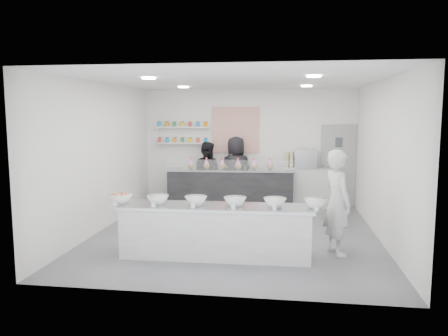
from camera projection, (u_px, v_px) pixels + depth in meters
The scene contains 26 objects.
floor at pixel (235, 234), 8.69m from camera, with size 6.00×6.00×0.00m, color #515156.
ceiling at pixel (236, 81), 8.31m from camera, with size 6.00×6.00×0.00m, color white.
back_wall at pixel (249, 147), 11.45m from camera, with size 5.50×5.50×0.00m, color white.
left_wall at pixel (102, 157), 8.88m from camera, with size 6.00×6.00×0.00m, color white.
right_wall at pixel (382, 161), 8.12m from camera, with size 6.00×6.00×0.00m, color white.
back_door at pixel (338, 166), 11.15m from camera, with size 0.88×0.04×2.10m, color gray.
pattern_panel at pixel (235, 130), 11.41m from camera, with size 1.25×0.03×1.20m, color #CA4F3C.
jar_shelf_lower at pixel (183, 143), 11.58m from camera, with size 1.45×0.22×0.04m, color silver.
jar_shelf_upper at pixel (182, 127), 11.53m from camera, with size 1.45×0.22×0.04m, color silver.
preserve_jars at pixel (182, 132), 11.52m from camera, with size 1.45×0.10×0.56m, color red, non-canonical shape.
downlight_0 at pixel (149, 78), 7.53m from camera, with size 0.24×0.24×0.02m, color white.
downlight_1 at pixel (314, 76), 7.14m from camera, with size 0.24×0.24×0.02m, color white.
downlight_2 at pixel (184, 87), 10.08m from camera, with size 0.24×0.24×0.02m, color white.
downlight_3 at pixel (307, 86), 9.69m from camera, with size 0.24×0.24×0.02m, color white.
prep_counter at pixel (215, 231), 7.24m from camera, with size 3.19×0.73×0.87m, color #B6B7B1.
back_bar at pixel (230, 188), 11.04m from camera, with size 3.17×0.58×0.98m, color black.
sneeze_guard at pixel (230, 165), 10.69m from camera, with size 3.13×0.01×0.27m, color white.
espresso_ledge at pixel (308, 187), 11.14m from camera, with size 1.38×0.44×1.03m, color #B6B7B1.
espresso_machine at pixel (305, 159), 11.06m from camera, with size 0.55×0.38×0.42m, color #93969E.
cup_stacks at pixel (289, 159), 11.12m from camera, with size 0.27×0.24×0.37m, color tan, non-canonical shape.
prep_bowls at pixel (215, 201), 7.18m from camera, with size 3.62×0.47×0.15m, color white, non-canonical shape.
label_cards at pixel (209, 210), 6.68m from camera, with size 3.31×0.04×0.07m, color white, non-canonical shape.
cookie_bags at pixel (230, 164), 10.96m from camera, with size 2.16×0.16×0.28m, color pink, non-canonical shape.
woman_prep at pixel (337, 203), 7.32m from camera, with size 0.65×0.43×1.78m, color silver.
staff_left at pixel (206, 173), 11.34m from camera, with size 0.80×0.63×1.65m, color black.
staff_right at pixel (236, 171), 11.22m from camera, with size 0.88×0.57×1.80m, color black.
Camera 1 is at (0.96, -8.40, 2.38)m, focal length 35.00 mm.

